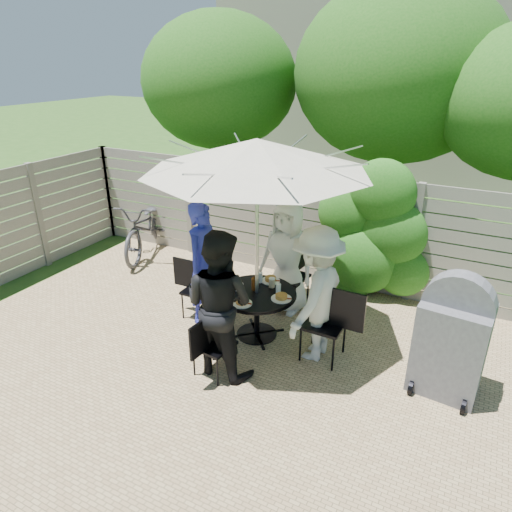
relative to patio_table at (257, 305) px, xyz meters
The scene contains 22 objects.
backyard_envelope 9.49m from the patio_table, 91.95° to the left, with size 60.00×60.00×5.00m.
patio_table is the anchor object (origin of this frame).
umbrella 1.97m from the patio_table, 135.00° to the left, with size 2.88×2.88×2.62m.
chair_back 0.98m from the patio_table, 86.02° to the left, with size 0.52×0.73×0.97m.
person_back 0.91m from the patio_table, 86.07° to the left, with size 0.82×0.53×1.67m, color white.
chair_left 0.99m from the patio_table, behind, with size 0.63×0.42×0.86m.
person_left 0.92m from the patio_table, behind, with size 0.63×0.42×1.74m, color #2930B5.
chair_front 0.99m from the patio_table, 93.97° to the right, with size 0.45×0.62×0.84m.
person_front 0.93m from the patio_table, 93.93° to the right, with size 0.87×0.68×1.79m, color black.
chair_right 0.98m from the patio_table, ahead, with size 0.73×0.49×1.01m.
person_right 0.92m from the patio_table, ahead, with size 1.11×0.64×1.72m, color silver.
plate_back 0.42m from the patio_table, 86.07° to the left, with size 0.26×0.26×0.06m.
plate_left 0.42m from the patio_table, behind, with size 0.26×0.26×0.06m.
plate_front 0.42m from the patio_table, 93.93° to the right, with size 0.26×0.26×0.06m.
plate_right 0.42m from the patio_table, ahead, with size 0.26×0.26×0.06m.
glass_back 0.39m from the patio_table, 108.07° to the left, with size 0.07×0.07×0.14m, color silver.
glass_left 0.39m from the patio_table, 161.93° to the right, with size 0.07×0.07×0.14m, color silver.
glass_right 0.39m from the patio_table, 18.07° to the left, with size 0.07×0.07×0.14m, color silver.
syrup_jug 0.29m from the patio_table, 136.26° to the left, with size 0.09×0.09×0.16m, color #59280C.
coffee_cup 0.36m from the patio_table, 61.63° to the left, with size 0.08×0.08×0.12m, color #C6B293.
bicycle 3.48m from the patio_table, 153.52° to the left, with size 0.71×2.03×1.07m, color #333338.
bbq_grill 2.37m from the patio_table, ahead, with size 0.76×0.61×1.46m.
Camera 1 is at (2.79, -3.59, 3.48)m, focal length 32.00 mm.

